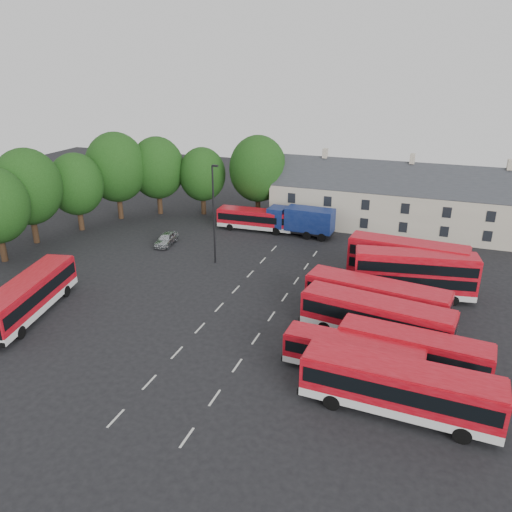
# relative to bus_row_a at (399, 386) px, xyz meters

# --- Properties ---
(ground) EXTENTS (140.00, 140.00, 0.00)m
(ground) POSITION_rel_bus_row_a_xyz_m (-16.51, 7.40, -2.07)
(ground) COLOR black
(ground) RESTS_ON ground
(lane_markings) EXTENTS (5.15, 33.80, 0.01)m
(lane_markings) POSITION_rel_bus_row_a_xyz_m (-14.01, 9.40, -2.07)
(lane_markings) COLOR beige
(lane_markings) RESTS_ON ground
(treeline) EXTENTS (29.92, 32.59, 12.01)m
(treeline) POSITION_rel_bus_row_a_xyz_m (-37.25, 26.76, 4.61)
(treeline) COLOR black
(treeline) RESTS_ON ground
(terrace_houses) EXTENTS (35.70, 7.13, 10.06)m
(terrace_houses) POSITION_rel_bus_row_a_xyz_m (-2.51, 37.40, 1.79)
(terrace_houses) COLOR beige
(terrace_houses) RESTS_ON ground
(bus_row_a) EXTENTS (12.32, 3.39, 3.45)m
(bus_row_a) POSITION_rel_bus_row_a_xyz_m (0.00, 0.00, 0.00)
(bus_row_a) COLOR silver
(bus_row_a) RESTS_ON ground
(bus_row_b) EXTENTS (9.83, 2.68, 2.76)m
(bus_row_b) POSITION_rel_bus_row_a_xyz_m (-3.44, 3.33, -0.42)
(bus_row_b) COLOR silver
(bus_row_b) RESTS_ON ground
(bus_row_c) EXTENTS (10.71, 3.38, 2.98)m
(bus_row_c) POSITION_rel_bus_row_a_xyz_m (0.54, 5.12, -0.28)
(bus_row_c) COLOR silver
(bus_row_c) RESTS_ON ground
(bus_row_d) EXTENTS (12.18, 4.44, 3.37)m
(bus_row_d) POSITION_rel_bus_row_a_xyz_m (-2.57, 8.79, -0.05)
(bus_row_d) COLOR silver
(bus_row_d) RESTS_ON ground
(bus_row_e) EXTENTS (12.35, 4.49, 3.42)m
(bus_row_e) POSITION_rel_bus_row_a_xyz_m (-3.01, 12.19, -0.02)
(bus_row_e) COLOR silver
(bus_row_e) RESTS_ON ground
(bus_dd_south) EXTENTS (11.25, 4.27, 4.50)m
(bus_dd_south) POSITION_rel_bus_row_a_xyz_m (-0.24, 17.57, 0.49)
(bus_dd_south) COLOR silver
(bus_dd_south) RESTS_ON ground
(bus_dd_north) EXTENTS (11.42, 3.50, 4.61)m
(bus_dd_north) POSITION_rel_bus_row_a_xyz_m (-1.14, 20.13, 0.55)
(bus_dd_north) COLOR silver
(bus_dd_north) RESTS_ON ground
(bus_west) EXTENTS (5.34, 12.33, 3.40)m
(bus_west) POSITION_rel_bus_row_a_xyz_m (-31.38, 2.43, -0.03)
(bus_west) COLOR silver
(bus_west) RESTS_ON ground
(bus_north) EXTENTS (10.02, 2.71, 2.81)m
(bus_north) POSITION_rel_bus_row_a_xyz_m (-20.88, 30.94, -0.38)
(bus_north) COLOR silver
(bus_north) RESTS_ON ground
(box_truck) EXTENTS (8.47, 3.03, 3.65)m
(box_truck) POSITION_rel_bus_row_a_xyz_m (-14.73, 31.07, -0.02)
(box_truck) COLOR black
(box_truck) RESTS_ON ground
(silver_car) EXTENTS (2.18, 4.49, 1.47)m
(silver_car) POSITION_rel_bus_row_a_xyz_m (-29.15, 22.15, -1.34)
(silver_car) COLOR #AEB2B6
(silver_car) RESTS_ON ground
(lamppost) EXTENTS (0.75, 0.29, 10.89)m
(lamppost) POSITION_rel_bus_row_a_xyz_m (-21.23, 19.00, 3.74)
(lamppost) COLOR black
(lamppost) RESTS_ON ground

